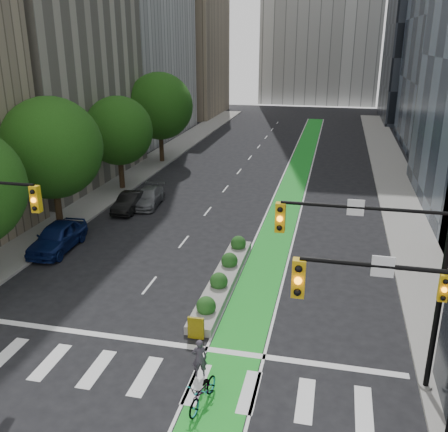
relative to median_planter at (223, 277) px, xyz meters
The scene contains 18 objects.
ground 7.15m from the median_planter, 99.68° to the right, with size 160.00×160.00×0.00m, color black.
sidewalk_left 22.18m from the median_planter, 125.89° to the left, with size 3.60×90.00×0.15m, color gray.
sidewalk_right 20.86m from the median_planter, 59.45° to the left, with size 3.60×90.00×0.15m, color gray.
bike_lane_paint 23.04m from the median_planter, 85.52° to the left, with size 2.20×70.00×0.01m, color green.
building_beige 30.84m from the median_planter, 141.34° to the left, with size 14.00×18.00×30.00m, color #B7AD99.
building_tan_far 63.92m from the median_planter, 109.78° to the left, with size 14.00×16.00×26.00m, color tan.
building_dark_end 65.23m from the median_planter, 72.86° to the left, with size 14.00×18.00×28.00m, color black.
tree_mid 14.16m from the median_planter, 157.87° to the left, with size 6.40×6.40×8.78m.
tree_midfar 19.84m from the median_planter, 129.19° to the left, with size 5.60×5.60×7.76m.
tree_far 28.29m from the median_planter, 116.05° to the left, with size 6.60×6.60×9.00m.
signal_right 10.89m from the median_planter, 41.32° to the right, with size 5.82×0.51×7.20m.
signal_far_right 14.22m from the median_planter, 54.91° to the right, with size 4.82×0.51×7.20m.
median_planter is the anchor object (origin of this frame).
bicycle 9.14m from the median_planter, 81.60° to the right, with size 0.70×2.01×1.06m, color gray.
cyclist 7.60m from the median_planter, 83.95° to the right, with size 0.58×0.38×1.58m, color #39343E.
parked_car_left_near 10.92m from the median_planter, 168.83° to the left, with size 1.99×4.94×1.68m, color #0D1C52.
parked_car_left_mid 13.58m from the median_planter, 133.58° to the left, with size 1.41×4.05×1.34m, color black.
parked_car_left_far 14.16m from the median_planter, 126.78° to the left, with size 1.83×4.50×1.31m, color slate.
Camera 1 is at (6.38, -15.67, 12.06)m, focal length 40.00 mm.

